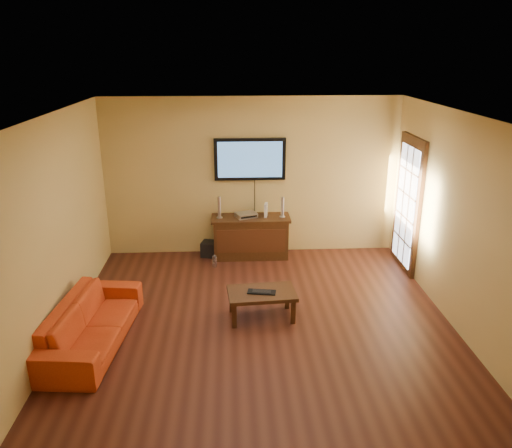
{
  "coord_description": "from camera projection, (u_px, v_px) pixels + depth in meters",
  "views": [
    {
      "loc": [
        -0.36,
        -5.78,
        3.42
      ],
      "look_at": [
        -0.02,
        0.8,
        1.1
      ],
      "focal_mm": 35.0,
      "sensor_mm": 36.0,
      "label": 1
    }
  ],
  "objects": [
    {
      "name": "coffee_table",
      "position": [
        262.0,
        295.0,
        6.62
      ],
      "size": [
        0.93,
        0.6,
        0.38
      ],
      "color": "black",
      "rests_on": "ground"
    },
    {
      "name": "ground_plane",
      "position": [
        260.0,
        322.0,
        6.6
      ],
      "size": [
        5.0,
        5.0,
        0.0
      ],
      "primitive_type": "plane",
      "color": "#391810",
      "rests_on": "ground"
    },
    {
      "name": "game_console",
      "position": [
        266.0,
        210.0,
        8.46
      ],
      "size": [
        0.08,
        0.17,
        0.23
      ],
      "primitive_type": "cube",
      "rotation": [
        0.0,
        0.0,
        -0.19
      ],
      "color": "white",
      "rests_on": "media_console"
    },
    {
      "name": "bottle",
      "position": [
        215.0,
        261.0,
        8.24
      ],
      "size": [
        0.08,
        0.08,
        0.22
      ],
      "color": "white",
      "rests_on": "ground"
    },
    {
      "name": "room_walls",
      "position": [
        258.0,
        187.0,
        6.62
      ],
      "size": [
        5.0,
        5.0,
        5.0
      ],
      "color": "tan",
      "rests_on": "ground"
    },
    {
      "name": "television",
      "position": [
        250.0,
        159.0,
        8.35
      ],
      "size": [
        1.2,
        0.08,
        0.71
      ],
      "color": "black",
      "rests_on": "ground"
    },
    {
      "name": "subwoofer",
      "position": [
        209.0,
        249.0,
        8.68
      ],
      "size": [
        0.31,
        0.31,
        0.26
      ],
      "primitive_type": "cube",
      "rotation": [
        0.0,
        0.0,
        -0.24
      ],
      "color": "black",
      "rests_on": "ground"
    },
    {
      "name": "keyboard",
      "position": [
        262.0,
        292.0,
        6.57
      ],
      "size": [
        0.39,
        0.2,
        0.02
      ],
      "color": "black",
      "rests_on": "coffee_table"
    },
    {
      "name": "french_door",
      "position": [
        407.0,
        206.0,
        7.97
      ],
      "size": [
        0.07,
        1.02,
        2.22
      ],
      "color": "black",
      "rests_on": "ground"
    },
    {
      "name": "sofa",
      "position": [
        91.0,
        316.0,
        6.02
      ],
      "size": [
        0.74,
        1.95,
        0.74
      ],
      "primitive_type": "imported",
      "rotation": [
        0.0,
        0.0,
        1.47
      ],
      "color": "#C13A15",
      "rests_on": "ground"
    },
    {
      "name": "av_receiver",
      "position": [
        246.0,
        215.0,
        8.46
      ],
      "size": [
        0.4,
        0.35,
        0.08
      ],
      "primitive_type": "cube",
      "rotation": [
        0.0,
        0.0,
        0.38
      ],
      "color": "silver",
      "rests_on": "media_console"
    },
    {
      "name": "speaker_left",
      "position": [
        219.0,
        208.0,
        8.37
      ],
      "size": [
        0.1,
        0.1,
        0.37
      ],
      "color": "silver",
      "rests_on": "media_console"
    },
    {
      "name": "media_console",
      "position": [
        251.0,
        237.0,
        8.58
      ],
      "size": [
        1.33,
        0.51,
        0.72
      ],
      "color": "black",
      "rests_on": "ground"
    },
    {
      "name": "speaker_right",
      "position": [
        282.0,
        208.0,
        8.42
      ],
      "size": [
        0.1,
        0.1,
        0.35
      ],
      "color": "silver",
      "rests_on": "media_console"
    }
  ]
}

